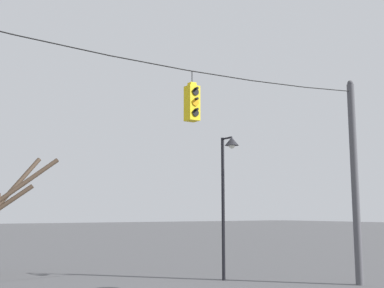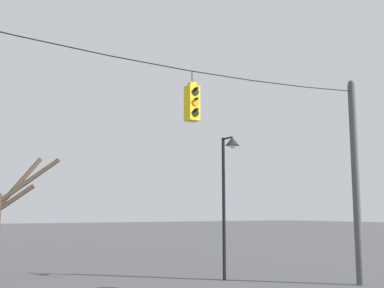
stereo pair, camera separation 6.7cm
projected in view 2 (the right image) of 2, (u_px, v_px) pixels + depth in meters
name	position (u px, v px, depth m)	size (l,w,h in m)	color
utility_pole_right	(356.00, 180.00, 16.91)	(0.26, 0.26, 7.21)	#4C4C51
span_wire	(150.00, 59.00, 12.93)	(16.40, 0.03, 0.40)	black
traffic_light_near_left_pole	(192.00, 103.00, 13.49)	(0.34, 0.46, 1.44)	yellow
street_lamp	(229.00, 170.00, 17.86)	(0.52, 0.89, 5.28)	black
bare_tree	(1.00, 213.00, 19.32)	(3.97, 1.72, 5.10)	#423326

